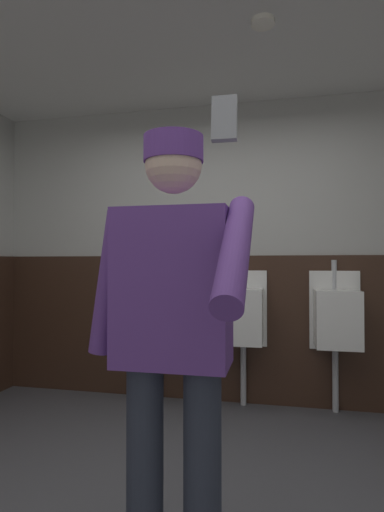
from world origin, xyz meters
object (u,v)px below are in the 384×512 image
person (173,323)px  urinal_middle (242,315)px  urinal_right (336,318)px  urinal_left (157,313)px  cell_phone (224,119)px

person → urinal_middle: bearing=87.3°
urinal_middle → urinal_right: bearing=0.0°
urinal_left → urinal_right: bearing=0.0°
urinal_middle → urinal_right: 0.75m
urinal_right → person: size_ratio=0.73×
urinal_middle → urinal_left: bearing=180.0°
urinal_right → cell_phone: size_ratio=11.27×
urinal_left → cell_phone: cell_phone is taller
urinal_left → cell_phone: (0.92, -2.43, 0.78)m
urinal_middle → person: bearing=-92.7°
urinal_middle → person: size_ratio=0.73×
urinal_middle → cell_phone: 2.55m
urinal_middle → person: person is taller
urinal_middle → person: (-0.09, -1.92, 0.21)m
urinal_left → person: bearing=-71.1°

